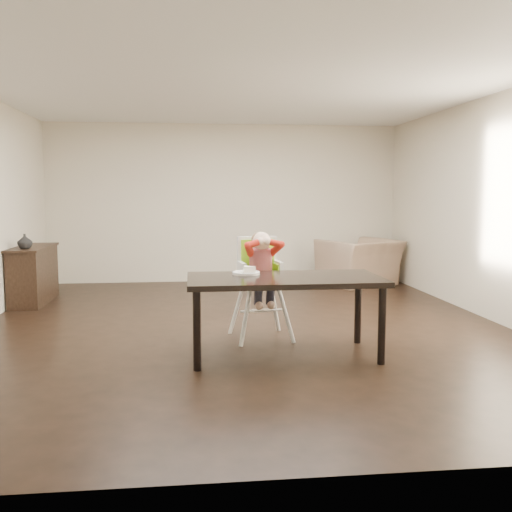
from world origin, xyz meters
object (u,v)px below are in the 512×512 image
(dining_table, at_px, (285,285))
(armchair, at_px, (360,255))
(high_chair, at_px, (260,263))
(sideboard, at_px, (33,274))

(dining_table, height_order, armchair, armchair)
(dining_table, bearing_deg, armchair, 64.25)
(dining_table, bearing_deg, high_chair, 101.70)
(high_chair, distance_m, armchair, 3.89)
(dining_table, distance_m, sideboard, 4.29)
(armchair, bearing_deg, high_chair, 31.51)
(dining_table, distance_m, high_chair, 0.72)
(dining_table, bearing_deg, sideboard, 135.66)
(dining_table, relative_size, high_chair, 1.60)
(dining_table, xyz_separation_m, high_chair, (-0.14, 0.70, 0.12))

